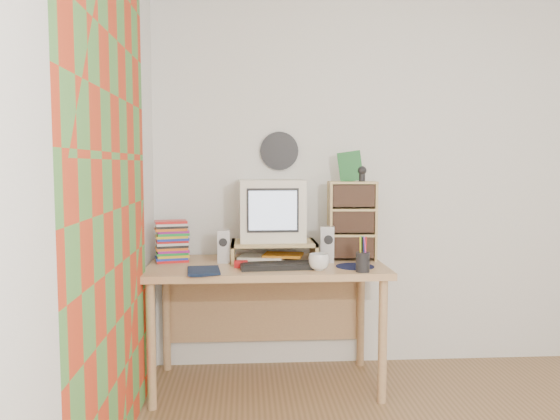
{
  "coord_description": "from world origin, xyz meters",
  "views": [
    {
      "loc": [
        -1.15,
        -1.85,
        1.34
      ],
      "look_at": [
        -0.95,
        1.33,
        1.08
      ],
      "focal_mm": 35.0,
      "sensor_mm": 36.0,
      "label": 1
    }
  ],
  "objects": [
    {
      "name": "back_wall",
      "position": [
        0.0,
        1.75,
        1.25
      ],
      "size": [
        3.5,
        0.0,
        3.5
      ],
      "primitive_type": "plane",
      "rotation": [
        1.57,
        0.0,
        0.0
      ],
      "color": "white",
      "rests_on": "floor"
    },
    {
      "name": "left_wall",
      "position": [
        -1.75,
        0.0,
        1.25
      ],
      "size": [
        0.0,
        3.5,
        3.5
      ],
      "primitive_type": "plane",
      "rotation": [
        1.57,
        0.0,
        1.57
      ],
      "color": "white",
      "rests_on": "floor"
    },
    {
      "name": "curtain",
      "position": [
        -1.71,
        0.48,
        1.15
      ],
      "size": [
        0.0,
        2.2,
        2.2
      ],
      "primitive_type": "plane",
      "rotation": [
        1.57,
        0.0,
        1.57
      ],
      "color": "red",
      "rests_on": "left_wall"
    },
    {
      "name": "wall_disc",
      "position": [
        -0.93,
        1.73,
        1.43
      ],
      "size": [
        0.25,
        0.02,
        0.25
      ],
      "primitive_type": "cylinder",
      "rotation": [
        1.57,
        0.0,
        0.0
      ],
      "color": "black",
      "rests_on": "back_wall"
    },
    {
      "name": "desk",
      "position": [
        -1.03,
        1.44,
        0.62
      ],
      "size": [
        1.4,
        0.7,
        0.75
      ],
      "color": "tan",
      "rests_on": "floor"
    },
    {
      "name": "monitor_riser",
      "position": [
        -0.98,
        1.48,
        0.84
      ],
      "size": [
        0.52,
        0.3,
        0.12
      ],
      "color": "tan",
      "rests_on": "desk"
    },
    {
      "name": "crt_monitor",
      "position": [
        -0.99,
        1.53,
        1.06
      ],
      "size": [
        0.41,
        0.41,
        0.38
      ],
      "primitive_type": "cube",
      "rotation": [
        0.0,
        0.0,
        0.03
      ],
      "color": "silver",
      "rests_on": "monitor_riser"
    },
    {
      "name": "speaker_left",
      "position": [
        -1.29,
        1.43,
        0.85
      ],
      "size": [
        0.08,
        0.08,
        0.2
      ],
      "primitive_type": "cube",
      "rotation": [
        0.0,
        0.0,
        0.06
      ],
      "color": "#B4B5B9",
      "rests_on": "desk"
    },
    {
      "name": "speaker_right",
      "position": [
        -0.66,
        1.41,
        0.86
      ],
      "size": [
        0.09,
        0.09,
        0.22
      ],
      "primitive_type": "cube",
      "rotation": [
        0.0,
        0.0,
        -0.13
      ],
      "color": "#B4B5B9",
      "rests_on": "desk"
    },
    {
      "name": "keyboard",
      "position": [
        -0.95,
        1.22,
        0.77
      ],
      "size": [
        0.47,
        0.19,
        0.03
      ],
      "primitive_type": "cube",
      "rotation": [
        0.0,
        0.0,
        0.08
      ],
      "color": "black",
      "rests_on": "desk"
    },
    {
      "name": "dvd_stack",
      "position": [
        -1.6,
        1.49,
        0.88
      ],
      "size": [
        0.21,
        0.17,
        0.27
      ],
      "primitive_type": null,
      "rotation": [
        0.0,
        0.0,
        0.22
      ],
      "color": "brown",
      "rests_on": "desk"
    },
    {
      "name": "cd_rack",
      "position": [
        -0.49,
        1.49,
        0.99
      ],
      "size": [
        0.3,
        0.17,
        0.49
      ],
      "primitive_type": "cube",
      "rotation": [
        0.0,
        0.0,
        -0.06
      ],
      "color": "tan",
      "rests_on": "desk"
    },
    {
      "name": "mug",
      "position": [
        -0.74,
        1.16,
        0.8
      ],
      "size": [
        0.14,
        0.14,
        0.09
      ],
      "primitive_type": "imported",
      "rotation": [
        0.0,
        0.0,
        0.26
      ],
      "color": "white",
      "rests_on": "desk"
    },
    {
      "name": "diary",
      "position": [
        -1.47,
        1.11,
        0.77
      ],
      "size": [
        0.23,
        0.18,
        0.04
      ],
      "primitive_type": "imported",
      "rotation": [
        0.0,
        0.0,
        0.1
      ],
      "color": "#0E1A34",
      "rests_on": "desk"
    },
    {
      "name": "mousepad",
      "position": [
        -0.52,
        1.25,
        0.75
      ],
      "size": [
        0.24,
        0.24,
        0.0
      ],
      "primitive_type": "cylinder",
      "rotation": [
        0.0,
        0.0,
        -0.1
      ],
      "color": "black",
      "rests_on": "desk"
    },
    {
      "name": "pen_cup",
      "position": [
        -0.51,
        1.09,
        0.83
      ],
      "size": [
        0.1,
        0.1,
        0.15
      ],
      "primitive_type": null,
      "rotation": [
        0.0,
        0.0,
        0.33
      ],
      "color": "black",
      "rests_on": "desk"
    },
    {
      "name": "papers",
      "position": [
        -1.0,
        1.5,
        0.77
      ],
      "size": [
        0.31,
        0.25,
        0.04
      ],
      "primitive_type": null,
      "rotation": [
        0.0,
        0.0,
        -0.22
      ],
      "color": "white",
      "rests_on": "desk"
    },
    {
      "name": "red_box",
      "position": [
        -1.18,
        1.27,
        0.77
      ],
      "size": [
        0.08,
        0.05,
        0.04
      ],
      "primitive_type": "cube",
      "rotation": [
        0.0,
        0.0,
        -0.03
      ],
      "color": "#AF1215",
      "rests_on": "desk"
    },
    {
      "name": "game_box",
      "position": [
        -0.5,
        1.5,
        1.33
      ],
      "size": [
        0.15,
        0.06,
        0.18
      ],
      "primitive_type": "cube",
      "rotation": [
        0.0,
        0.0,
        -0.19
      ],
      "color": "#1B6027",
      "rests_on": "cd_rack"
    },
    {
      "name": "webcam",
      "position": [
        -0.43,
        1.48,
        1.29
      ],
      "size": [
        0.06,
        0.06,
        0.09
      ],
      "primitive_type": null,
      "rotation": [
        0.0,
        0.0,
        0.02
      ],
      "color": "black",
      "rests_on": "cd_rack"
    }
  ]
}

